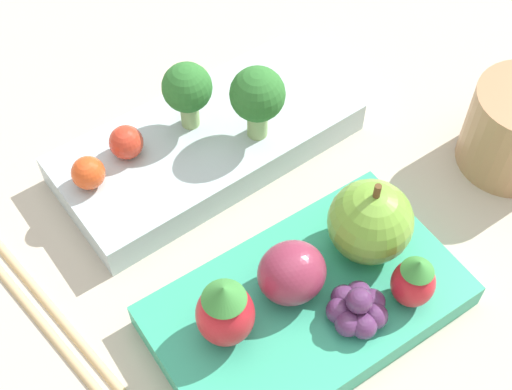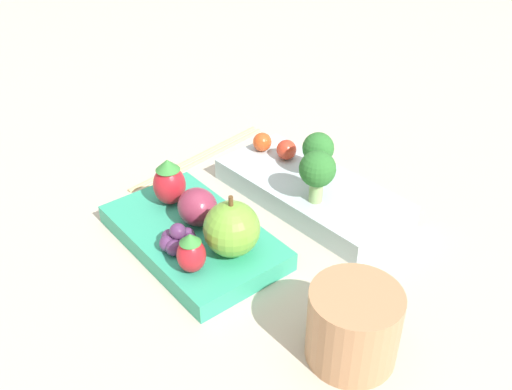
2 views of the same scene
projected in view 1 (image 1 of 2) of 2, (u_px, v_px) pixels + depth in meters
name	position (u px, v px, depth m)	size (l,w,h in m)	color
ground_plane	(247.00, 226.00, 0.48)	(4.00, 4.00, 0.00)	#BCB29E
bento_box_savoury	(207.00, 143.00, 0.51)	(0.22, 0.12, 0.02)	silver
bento_box_fruit	(313.00, 302.00, 0.43)	(0.19, 0.12, 0.02)	#33A87F
broccoli_floret_0	(257.00, 96.00, 0.47)	(0.04, 0.04, 0.06)	#93B770
broccoli_floret_1	(191.00, 88.00, 0.48)	(0.03, 0.03, 0.05)	#93B770
cherry_tomato_0	(126.00, 142.00, 0.48)	(0.02, 0.02, 0.02)	red
cherry_tomato_1	(88.00, 173.00, 0.46)	(0.02, 0.02, 0.02)	#DB4C1E
apple	(370.00, 222.00, 0.43)	(0.05, 0.05, 0.06)	#70A838
strawberry_0	(225.00, 312.00, 0.39)	(0.03, 0.03, 0.05)	red
strawberry_1	(414.00, 281.00, 0.41)	(0.03, 0.03, 0.04)	red
plum	(292.00, 273.00, 0.41)	(0.04, 0.04, 0.04)	#892D47
grape_cluster	(357.00, 309.00, 0.41)	(0.04, 0.04, 0.03)	#562D5B
chopsticks_pair	(35.00, 300.00, 0.44)	(0.06, 0.21, 0.01)	tan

